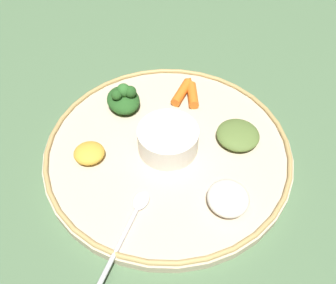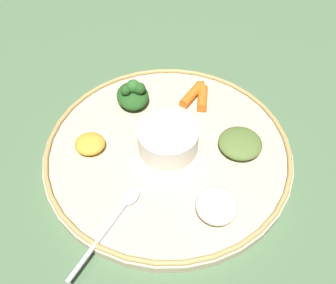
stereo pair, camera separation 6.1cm
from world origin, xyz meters
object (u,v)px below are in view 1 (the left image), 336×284
Objects in this scene: center_bowl at (168,139)px; carrot_outer at (183,90)px; carrot_near_spoon at (192,93)px; spoon at (130,222)px; greens_pile at (123,98)px.

carrot_outer is (-0.04, 0.13, -0.01)m from center_bowl.
spoon is at bearing -80.49° from carrot_near_spoon.
center_bowl is 0.15m from spoon.
center_bowl is at bearing -79.93° from carrot_near_spoon.
greens_pile is at bearing -138.00° from carrot_near_spoon.
carrot_near_spoon reaches higher than spoon.
carrot_outer reaches higher than spoon.
center_bowl reaches higher than carrot_near_spoon.
spoon is at bearing -76.72° from carrot_outer.
center_bowl reaches higher than spoon.
carrot_near_spoon is (0.10, 0.09, -0.01)m from greens_pile.
carrot_outer is (0.08, 0.09, -0.01)m from greens_pile.
carrot_outer is (-0.02, -0.00, -0.00)m from carrot_near_spoon.
carrot_near_spoon and carrot_outer have the same top height.
spoon is 2.03× the size of carrot_outer.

